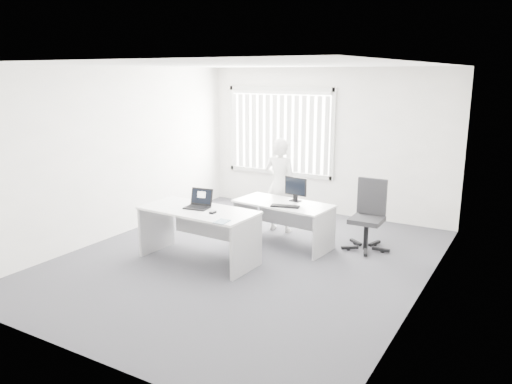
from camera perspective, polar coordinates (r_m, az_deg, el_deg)
The scene contains 18 objects.
ground at distance 7.45m, azimuth -1.20°, elevation -7.74°, with size 6.00×6.00×0.00m, color #46474D.
wall_back at distance 9.72m, azimuth 8.06°, elevation 5.68°, with size 5.00×0.02×2.80m, color white.
wall_front at distance 4.84m, azimuth -20.18°, elevation -2.92°, with size 5.00×0.02×2.80m, color white.
wall_left at distance 8.62m, azimuth -15.62°, elevation 4.33°, with size 0.02×6.00×2.80m, color white.
wall_right at distance 6.16m, azimuth 18.98°, elevation 0.60°, with size 0.02×6.00×2.80m, color white.
ceiling at distance 6.95m, azimuth -1.32°, elevation 14.33°, with size 5.00×6.00×0.02m, color white.
window at distance 10.08m, azimuth 2.71°, elevation 6.94°, with size 2.32×0.06×1.76m, color beige.
blinds at distance 10.03m, azimuth 2.54°, elevation 6.73°, with size 2.20×0.10×1.50m, color white, non-canonical shape.
desk_near at distance 7.29m, azimuth -6.58°, elevation -3.62°, with size 1.75×0.87×0.78m.
desk_far at distance 7.93m, azimuth 3.10°, elevation -2.59°, with size 1.60×0.87×0.70m.
office_chair at distance 7.99m, azimuth 12.60°, elevation -4.01°, with size 0.63×0.63×1.10m.
person at distance 8.57m, azimuth 2.78°, elevation 0.79°, with size 0.60×0.39×1.63m, color silver.
laptop at distance 7.24m, azimuth -6.80°, elevation -0.84°, with size 0.35×0.31×0.27m, color black, non-canonical shape.
paper_sheet at distance 6.98m, azimuth -5.39°, elevation -2.50°, with size 0.26×0.19×0.00m, color white.
mouse at distance 6.99m, azimuth -4.97°, elevation -2.28°, with size 0.06×0.10×0.04m, color #BCBCBF, non-canonical shape.
booklet at distance 6.59m, azimuth -3.93°, elevation -3.38°, with size 0.15×0.21×0.01m, color white.
keyboard at distance 7.63m, azimuth 3.34°, elevation -1.64°, with size 0.44×0.15×0.02m, color black.
monitor at distance 7.94m, azimuth 4.55°, elevation 0.32°, with size 0.39×0.12×0.39m, color black, non-canonical shape.
Camera 1 is at (3.63, -5.92, 2.70)m, focal length 35.00 mm.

